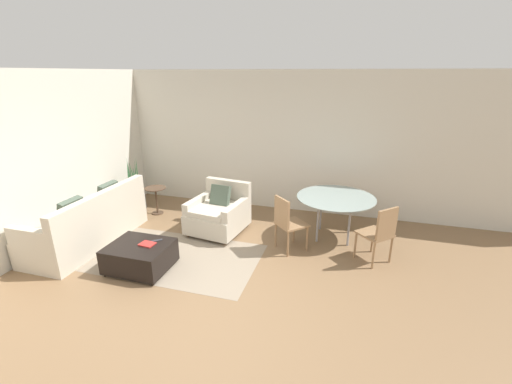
# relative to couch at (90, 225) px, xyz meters

# --- Properties ---
(ground_plane) EXTENTS (20.00, 20.00, 0.00)m
(ground_plane) POSITION_rel_couch_xyz_m (2.35, -0.83, -0.31)
(ground_plane) COLOR brown
(wall_back) EXTENTS (12.00, 0.06, 2.75)m
(wall_back) POSITION_rel_couch_xyz_m (2.35, 2.42, 1.06)
(wall_back) COLOR beige
(wall_back) RESTS_ON ground_plane
(wall_left) EXTENTS (0.06, 12.00, 2.75)m
(wall_left) POSITION_rel_couch_xyz_m (-0.55, 0.67, 1.06)
(wall_left) COLOR beige
(wall_left) RESTS_ON ground_plane
(area_rug) EXTENTS (2.56, 1.51, 0.01)m
(area_rug) POSITION_rel_couch_xyz_m (1.56, -0.05, -0.31)
(area_rug) COLOR gray
(area_rug) RESTS_ON ground_plane
(couch) EXTENTS (0.86, 2.09, 0.91)m
(couch) POSITION_rel_couch_xyz_m (0.00, 0.00, 0.00)
(couch) COLOR beige
(couch) RESTS_ON ground_plane
(armchair) EXTENTS (1.00, 1.06, 0.85)m
(armchair) POSITION_rel_couch_xyz_m (1.86, 1.03, 0.02)
(armchair) COLOR beige
(armchair) RESTS_ON ground_plane
(ottoman) EXTENTS (0.85, 0.71, 0.39)m
(ottoman) POSITION_rel_couch_xyz_m (1.26, -0.48, -0.10)
(ottoman) COLOR black
(ottoman) RESTS_ON ground_plane
(book_stack) EXTENTS (0.22, 0.18, 0.02)m
(book_stack) POSITION_rel_couch_xyz_m (1.37, -0.44, 0.08)
(book_stack) COLOR #B72D28
(book_stack) RESTS_ON ottoman
(tv_remote_primary) EXTENTS (0.15, 0.14, 0.01)m
(tv_remote_primary) POSITION_rel_couch_xyz_m (1.43, -0.30, 0.08)
(tv_remote_primary) COLOR #333338
(tv_remote_primary) RESTS_ON ottoman
(potted_plant) EXTENTS (0.38, 0.38, 1.11)m
(potted_plant) POSITION_rel_couch_xyz_m (-0.18, 1.51, -0.05)
(potted_plant) COLOR #333338
(potted_plant) RESTS_ON ground_plane
(side_table) EXTENTS (0.42, 0.42, 0.54)m
(side_table) POSITION_rel_couch_xyz_m (0.37, 1.41, 0.07)
(side_table) COLOR #4C3828
(side_table) RESTS_ON ground_plane
(dining_table) EXTENTS (1.30, 1.30, 0.73)m
(dining_table) POSITION_rel_couch_xyz_m (3.85, 1.34, 0.36)
(dining_table) COLOR #8C9E99
(dining_table) RESTS_ON ground_plane
(dining_chair_near_left) EXTENTS (0.59, 0.59, 0.90)m
(dining_chair_near_left) POSITION_rel_couch_xyz_m (3.16, 0.65, 0.21)
(dining_chair_near_left) COLOR #93704C
(dining_chair_near_left) RESTS_ON ground_plane
(dining_chair_near_right) EXTENTS (0.59, 0.59, 0.90)m
(dining_chair_near_right) POSITION_rel_couch_xyz_m (4.53, 0.65, 0.21)
(dining_chair_near_right) COLOR #93704C
(dining_chair_near_right) RESTS_ON ground_plane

